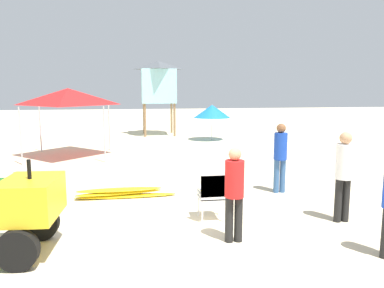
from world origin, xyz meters
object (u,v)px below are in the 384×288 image
Objects in this scene: lifeguard_near_left at (234,189)px; lifeguard_tower at (158,82)px; lifeguard_near_center at (344,171)px; lifeguard_near_right at (280,153)px; stacked_plastic_chairs at (212,190)px; traffic_cone_near at (15,181)px; popup_canopy at (68,97)px; beach_umbrella_left at (212,111)px; surfboard_pile at (122,193)px.

lifeguard_near_left is 14.89m from lifeguard_tower.
lifeguard_near_center is 1.02× the size of lifeguard_near_right.
traffic_cone_near is (-4.46, 2.88, -0.36)m from stacked_plastic_chairs.
lifeguard_near_right is 0.43× the size of lifeguard_tower.
beach_umbrella_left is at bearing 29.90° from popup_canopy.
lifeguard_near_center is at bearing -89.49° from beach_umbrella_left.
stacked_plastic_chairs is 0.57× the size of beach_umbrella_left.
surfboard_pile is 4.90m from lifeguard_near_center.
popup_canopy is at bearing 134.90° from lifeguard_near_right.
surfboard_pile is 1.32× the size of beach_umbrella_left.
stacked_plastic_chairs is 8.67m from popup_canopy.
beach_umbrella_left reaches higher than surfboard_pile.
lifeguard_near_center reaches higher than beach_umbrella_left.
lifeguard_near_center is at bearing 14.72° from lifeguard_near_left.
traffic_cone_near is at bearing 169.69° from lifeguard_near_right.
traffic_cone_near is at bearing 147.19° from stacked_plastic_chairs.
stacked_plastic_chairs is 2.70m from lifeguard_near_right.
lifeguard_tower reaches higher than popup_canopy.
popup_canopy is (-5.89, 5.91, 1.26)m from lifeguard_near_right.
beach_umbrella_left is (2.37, 11.17, 0.82)m from stacked_plastic_chairs.
lifeguard_near_center is at bearing -51.96° from popup_canopy.
stacked_plastic_chairs is 11.45m from beach_umbrella_left.
surfboard_pile is 4.78× the size of traffic_cone_near.
beach_umbrella_left reaches higher than stacked_plastic_chairs.
popup_canopy reaches higher than traffic_cone_near.
stacked_plastic_chairs is 0.59× the size of lifeguard_near_right.
lifeguard_near_right is at bearing -10.31° from traffic_cone_near.
lifeguard_near_left is at bearing -124.85° from lifeguard_near_right.
lifeguard_near_right is at bearing -91.83° from beach_umbrella_left.
lifeguard_tower is (-2.14, 12.01, 1.90)m from lifeguard_near_right.
beach_umbrella_left is 3.62× the size of traffic_cone_near.
lifeguard_near_left is 3.23× the size of traffic_cone_near.
lifeguard_near_left is 3.35m from lifeguard_near_right.
lifeguard_near_center is 7.73m from traffic_cone_near.
lifeguard_tower reaches higher than lifeguard_near_center.
beach_umbrella_left is at bearing 78.03° from stacked_plastic_chairs.
lifeguard_near_left is at bearing -165.28° from lifeguard_near_center.
lifeguard_near_left is 12.43m from beach_umbrella_left.
lifeguard_near_right reaches higher than surfboard_pile.
stacked_plastic_chairs is at bearing -32.81° from traffic_cone_near.
traffic_cone_near is at bearing -129.49° from beach_umbrella_left.
lifeguard_tower is at bearing 100.11° from lifeguard_near_right.
popup_canopy reaches higher than lifeguard_near_right.
traffic_cone_near is (-6.83, -8.29, -1.18)m from beach_umbrella_left.
popup_canopy reaches higher than lifeguard_near_left.
lifeguard_near_right is 6.68m from traffic_cone_near.
beach_umbrella_left is (0.30, 9.48, 0.44)m from lifeguard_near_right.
lifeguard_near_center is 3.52× the size of traffic_cone_near.
lifeguard_near_left is 2.40m from lifeguard_near_center.
lifeguard_near_left is at bearing -56.00° from surfboard_pile.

